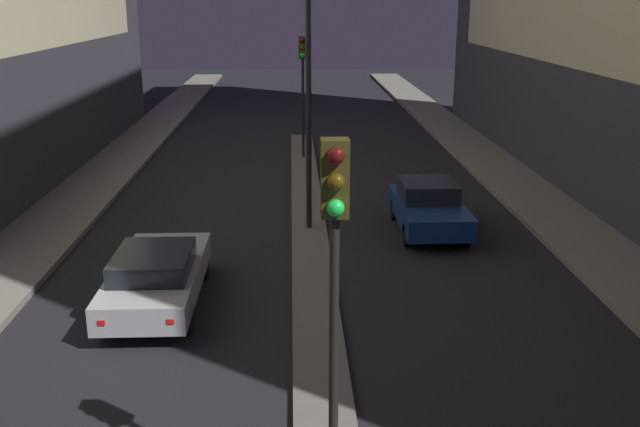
% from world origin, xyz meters
% --- Properties ---
extents(median_strip, '(1.03, 30.05, 0.13)m').
position_xyz_m(median_strip, '(0.00, 16.03, 0.06)').
color(median_strip, '#66605B').
rests_on(median_strip, ground).
extents(traffic_light_near, '(0.32, 0.42, 5.01)m').
position_xyz_m(traffic_light_near, '(0.00, 3.91, 3.78)').
color(traffic_light_near, black).
rests_on(traffic_light_near, median_strip).
extents(traffic_light_mid, '(0.32, 0.42, 5.01)m').
position_xyz_m(traffic_light_mid, '(0.00, 25.95, 3.78)').
color(traffic_light_mid, black).
rests_on(traffic_light_mid, median_strip).
extents(car_left_lane, '(1.89, 4.66, 1.36)m').
position_xyz_m(car_left_lane, '(-3.53, 11.03, 0.71)').
color(car_left_lane, '#B2B2B7').
rests_on(car_left_lane, ground).
extents(car_right_lane, '(1.87, 4.10, 1.46)m').
position_xyz_m(car_right_lane, '(3.53, 16.12, 0.74)').
color(car_right_lane, navy).
rests_on(car_right_lane, ground).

